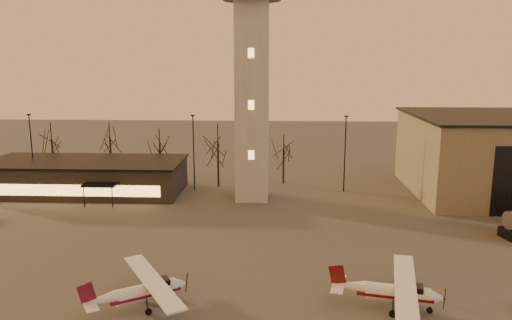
{
  "coord_description": "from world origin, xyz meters",
  "views": [
    {
      "loc": [
        3.21,
        -30.74,
        17.4
      ],
      "look_at": [
        1.25,
        13.0,
        8.45
      ],
      "focal_mm": 35.0,
      "sensor_mm": 36.0,
      "label": 1
    }
  ],
  "objects_px": {
    "terminal": "(86,176)",
    "cessna_rear": "(149,294)",
    "cessna_front": "(399,296)",
    "control_tower": "(252,67)"
  },
  "relations": [
    {
      "from": "terminal",
      "to": "cessna_rear",
      "type": "relative_size",
      "value": 2.71
    },
    {
      "from": "terminal",
      "to": "cessna_front",
      "type": "distance_m",
      "value": 45.17
    },
    {
      "from": "terminal",
      "to": "cessna_front",
      "type": "height_order",
      "value": "terminal"
    },
    {
      "from": "cessna_front",
      "to": "control_tower",
      "type": "bearing_deg",
      "value": 125.02
    },
    {
      "from": "control_tower",
      "to": "cessna_rear",
      "type": "distance_m",
      "value": 32.75
    },
    {
      "from": "terminal",
      "to": "cessna_front",
      "type": "bearing_deg",
      "value": -41.53
    },
    {
      "from": "control_tower",
      "to": "cessna_front",
      "type": "relative_size",
      "value": 3.07
    },
    {
      "from": "control_tower",
      "to": "terminal",
      "type": "height_order",
      "value": "control_tower"
    },
    {
      "from": "control_tower",
      "to": "cessna_rear",
      "type": "bearing_deg",
      "value": -101.77
    },
    {
      "from": "control_tower",
      "to": "terminal",
      "type": "relative_size",
      "value": 1.28
    }
  ]
}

